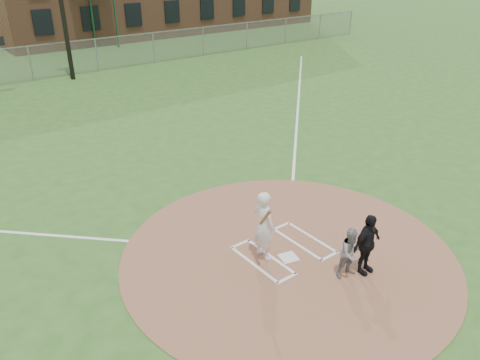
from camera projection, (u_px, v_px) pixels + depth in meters
ground at (288, 253)px, 11.87m from camera, size 140.00×140.00×0.00m
dirt_circle at (288, 253)px, 11.86m from camera, size 8.40×8.40×0.02m
home_plate at (288, 258)px, 11.65m from camera, size 0.52×0.52×0.03m
foul_line_first at (298, 105)px, 23.19m from camera, size 17.04×17.04×0.01m
catcher at (351, 253)px, 10.78m from camera, size 0.69×0.59×1.26m
umpire at (367, 244)px, 10.84m from camera, size 0.91×0.40×1.54m
batters_boxes at (284, 250)px, 11.96m from camera, size 2.08×1.88×0.01m
batter_at_plate at (264, 225)px, 11.32m from camera, size 0.65×1.03×1.81m
outfield_fence at (30, 64)px, 27.08m from camera, size 56.08×0.08×2.03m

